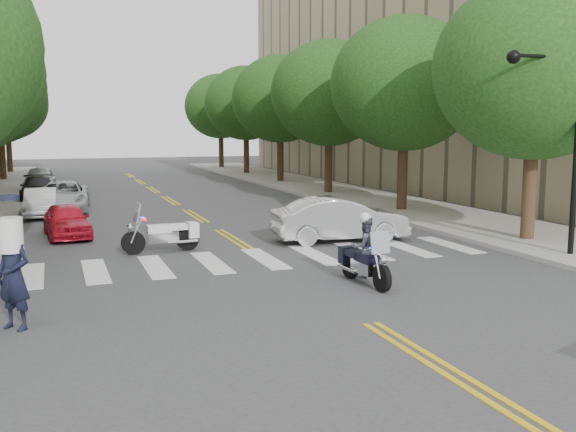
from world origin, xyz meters
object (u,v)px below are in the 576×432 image
officer_standing (14,276)px  convertible (340,219)px  motorcycle_police (364,252)px  motorcycle_parked (168,234)px

officer_standing → convertible: bearing=76.4°
officer_standing → motorcycle_police: bearing=49.5°
motorcycle_parked → convertible: bearing=-96.9°
motorcycle_police → motorcycle_parked: bearing=-59.3°
motorcycle_parked → officer_standing: bearing=143.7°
convertible → officer_standing: bearing=128.5°
motorcycle_police → convertible: size_ratio=0.48×
convertible → motorcycle_parked: bearing=93.2°
motorcycle_parked → officer_standing: (-3.93, -6.51, 0.48)m
motorcycle_police → convertible: motorcycle_police is taller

